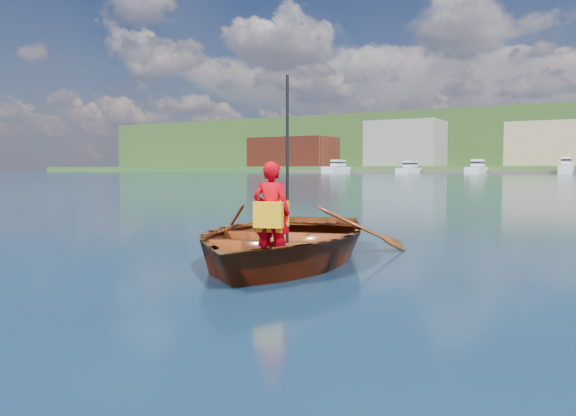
% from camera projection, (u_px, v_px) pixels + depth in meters
% --- Properties ---
extents(ground, '(600.00, 600.00, 0.00)m').
position_uv_depth(ground, '(180.00, 265.00, 7.14)').
color(ground, '#0D1C3B').
rests_on(ground, ground).
extents(rowboat, '(4.03, 4.95, 0.90)m').
position_uv_depth(rowboat, '(282.00, 238.00, 7.48)').
color(rowboat, brown).
rests_on(rowboat, ground).
extents(child_paddler, '(0.50, 0.41, 2.22)m').
position_uv_depth(child_paddler, '(272.00, 213.00, 6.55)').
color(child_paddler, '#BC000B').
rests_on(child_paddler, ground).
extents(dock, '(159.98, 12.85, 0.80)m').
position_uv_depth(dock, '(536.00, 172.00, 140.76)').
color(dock, brown).
rests_on(dock, ground).
extents(waterfront_buildings, '(202.00, 16.00, 14.00)m').
position_uv_depth(waterfront_buildings, '(555.00, 145.00, 153.56)').
color(waterfront_buildings, brown).
rests_on(waterfront_buildings, ground).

